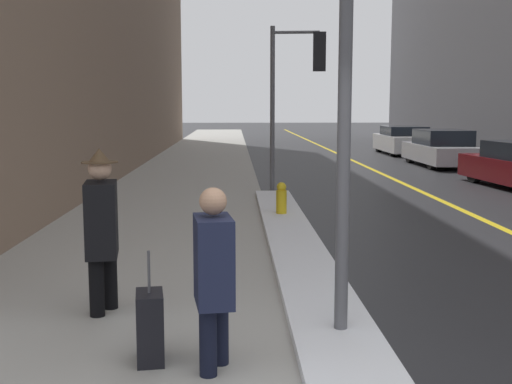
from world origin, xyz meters
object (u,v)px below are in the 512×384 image
(traffic_light_near, at_px, (301,74))
(rolling_suitcase, at_px, (150,328))
(pedestrian_in_glasses, at_px, (214,271))
(parked_car_white, at_px, (403,141))
(parked_car_silver, at_px, (441,149))
(fire_hydrant, at_px, (281,201))
(pedestrian_in_fedora, at_px, (102,224))

(traffic_light_near, bearing_deg, rolling_suitcase, -95.50)
(traffic_light_near, distance_m, rolling_suitcase, 10.76)
(pedestrian_in_glasses, bearing_deg, rolling_suitcase, -116.84)
(parked_car_white, height_order, rolling_suitcase, parked_car_white)
(parked_car_white, bearing_deg, pedestrian_in_glasses, 161.91)
(traffic_light_near, distance_m, parked_car_silver, 9.53)
(parked_car_silver, height_order, fire_hydrant, parked_car_silver)
(pedestrian_in_fedora, xyz_separation_m, parked_car_silver, (8.72, 16.11, -0.31))
(traffic_light_near, relative_size, pedestrian_in_glasses, 2.67)
(traffic_light_near, height_order, pedestrian_in_glasses, traffic_light_near)
(pedestrian_in_glasses, bearing_deg, parked_car_silver, 148.88)
(traffic_light_near, height_order, parked_car_white, traffic_light_near)
(pedestrian_in_glasses, distance_m, parked_car_silver, 19.15)
(pedestrian_in_fedora, distance_m, fire_hydrant, 5.95)
(parked_car_silver, distance_m, fire_hydrant, 12.45)
(parked_car_white, bearing_deg, traffic_light_near, 155.56)
(traffic_light_near, distance_m, pedestrian_in_glasses, 10.72)
(rolling_suitcase, xyz_separation_m, fire_hydrant, (1.59, 6.80, 0.04))
(pedestrian_in_glasses, xyz_separation_m, parked_car_silver, (7.55, 17.60, -0.21))
(parked_car_silver, height_order, parked_car_white, parked_car_silver)
(rolling_suitcase, bearing_deg, parked_car_silver, 147.20)
(pedestrian_in_glasses, height_order, parked_car_silver, pedestrian_in_glasses)
(parked_car_silver, distance_m, parked_car_white, 5.81)
(rolling_suitcase, bearing_deg, fire_hydrant, 158.93)
(rolling_suitcase, relative_size, fire_hydrant, 1.36)
(traffic_light_near, xyz_separation_m, pedestrian_in_fedora, (-2.93, -8.88, -1.95))
(parked_car_silver, xyz_separation_m, parked_car_white, (0.17, 5.81, -0.02))
(fire_hydrant, bearing_deg, parked_car_silver, 58.58)
(parked_car_white, bearing_deg, parked_car_silver, 178.50)
(pedestrian_in_glasses, xyz_separation_m, pedestrian_in_fedora, (-1.18, 1.50, 0.10))
(traffic_light_near, xyz_separation_m, rolling_suitcase, (-2.28, -10.20, -2.58))
(pedestrian_in_fedora, bearing_deg, fire_hydrant, 149.93)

